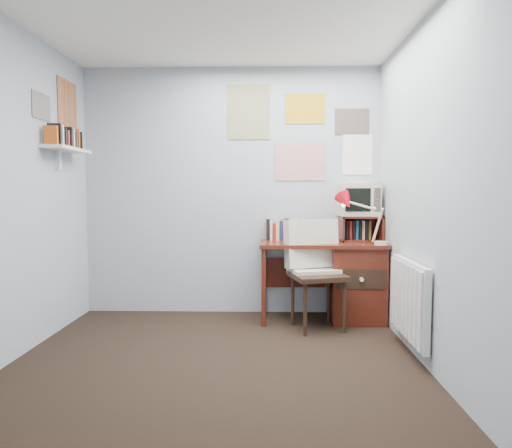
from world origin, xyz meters
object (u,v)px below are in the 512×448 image
(crt_tv, at_px, (358,198))
(radiator, at_px, (409,300))
(desk, at_px, (350,279))
(tv_riser, at_px, (360,228))
(desk_lamp, at_px, (382,221))
(wall_shelf, at_px, (67,149))
(desk_chair, at_px, (318,276))

(crt_tv, distance_m, radiator, 1.32)
(desk, relative_size, tv_riser, 3.00)
(desk_lamp, distance_m, radiator, 0.91)
(radiator, xyz_separation_m, wall_shelf, (-2.86, 0.55, 1.20))
(desk, xyz_separation_m, crt_tv, (0.10, 0.13, 0.78))
(desk, relative_size, radiator, 1.50)
(wall_shelf, bearing_deg, radiator, -10.89)
(desk_lamp, distance_m, wall_shelf, 2.89)
(desk_chair, height_order, wall_shelf, wall_shelf)
(crt_tv, bearing_deg, desk_chair, -137.79)
(desk_lamp, bearing_deg, tv_riser, 110.33)
(desk_chair, distance_m, desk_lamp, 0.77)
(desk, bearing_deg, crt_tv, 53.16)
(crt_tv, bearing_deg, tv_riser, -46.37)
(crt_tv, height_order, wall_shelf, wall_shelf)
(desk, height_order, crt_tv, crt_tv)
(radiator, bearing_deg, desk, 107.24)
(desk_chair, xyz_separation_m, desk_lamp, (0.58, 0.09, 0.50))
(tv_riser, distance_m, wall_shelf, 2.83)
(desk_chair, height_order, radiator, desk_chair)
(desk_lamp, height_order, crt_tv, crt_tv)
(desk, distance_m, desk_lamp, 0.66)
(desk_chair, relative_size, crt_tv, 2.63)
(desk_chair, xyz_separation_m, wall_shelf, (-2.23, -0.07, 1.14))
(radiator, distance_m, wall_shelf, 3.15)
(wall_shelf, bearing_deg, desk_lamp, 3.25)
(desk_lamp, bearing_deg, radiator, -86.62)
(desk_chair, xyz_separation_m, crt_tv, (0.44, 0.44, 0.70))
(radiator, bearing_deg, tv_riser, 99.28)
(desk_lamp, xyz_separation_m, tv_riser, (-0.12, 0.33, -0.10))
(tv_riser, relative_size, radiator, 0.50)
(crt_tv, height_order, radiator, crt_tv)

